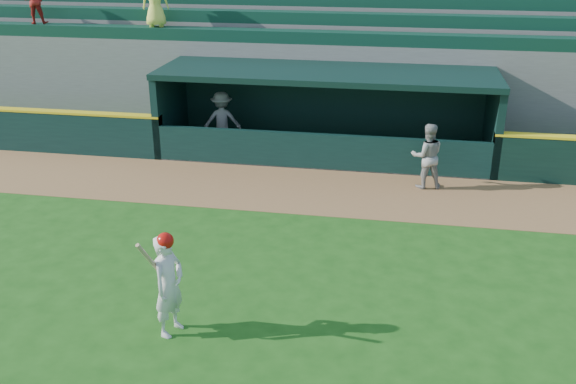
{
  "coord_description": "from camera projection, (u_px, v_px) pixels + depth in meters",
  "views": [
    {
      "loc": [
        2.03,
        -9.87,
        6.11
      ],
      "look_at": [
        0.0,
        1.6,
        1.3
      ],
      "focal_mm": 40.0,
      "sensor_mm": 36.0,
      "label": 1
    }
  ],
  "objects": [
    {
      "name": "dugout_player_inside",
      "position": [
        222.0,
        120.0,
        18.88
      ],
      "size": [
        1.22,
        0.86,
        1.71
      ],
      "primitive_type": "imported",
      "rotation": [
        0.0,
        0.0,
        3.36
      ],
      "color": "gray",
      "rests_on": "ground"
    },
    {
      "name": "dugout_player_front",
      "position": [
        427.0,
        156.0,
        16.0
      ],
      "size": [
        0.91,
        0.77,
        1.67
      ],
      "primitive_type": "imported",
      "rotation": [
        0.0,
        0.0,
        3.32
      ],
      "color": "gray",
      "rests_on": "ground"
    },
    {
      "name": "warning_track",
      "position": [
        311.0,
        190.0,
        16.1
      ],
      "size": [
        40.0,
        3.0,
        0.01
      ],
      "primitive_type": "cube",
      "color": "olive",
      "rests_on": "ground"
    },
    {
      "name": "dugout",
      "position": [
        327.0,
        106.0,
        18.41
      ],
      "size": [
        9.4,
        2.8,
        2.46
      ],
      "color": "slate",
      "rests_on": "ground"
    },
    {
      "name": "stands",
      "position": [
        344.0,
        44.0,
        22.16
      ],
      "size": [
        34.5,
        6.27,
        7.47
      ],
      "color": "slate",
      "rests_on": "ground"
    },
    {
      "name": "ground",
      "position": [
        273.0,
        291.0,
        11.64
      ],
      "size": [
        120.0,
        120.0,
        0.0
      ],
      "primitive_type": "plane",
      "color": "#1B4E13",
      "rests_on": "ground"
    },
    {
      "name": "batter_at_plate",
      "position": [
        168.0,
        284.0,
        10.14
      ],
      "size": [
        0.59,
        0.83,
        1.8
      ],
      "color": "silver",
      "rests_on": "ground"
    }
  ]
}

